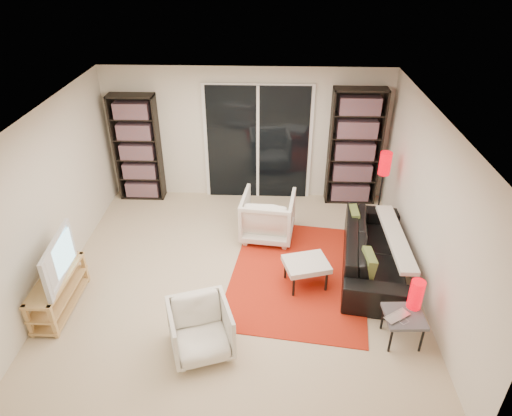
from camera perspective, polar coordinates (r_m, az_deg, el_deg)
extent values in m
plane|color=beige|center=(6.65, -2.28, -8.71)|extent=(5.00, 5.00, 0.00)
cube|color=silver|center=(8.20, -1.17, 9.15)|extent=(5.00, 0.02, 2.40)
cube|color=silver|center=(4.03, -5.36, -18.21)|extent=(5.00, 0.02, 2.40)
cube|color=silver|center=(6.64, -24.57, 0.62)|extent=(0.02, 5.00, 2.40)
cube|color=silver|center=(6.28, 20.86, -0.24)|extent=(0.02, 5.00, 2.40)
cube|color=white|center=(5.45, -2.80, 11.15)|extent=(5.00, 5.00, 0.02)
cube|color=white|center=(8.22, 0.23, 8.08)|extent=(1.92, 0.06, 2.16)
cube|color=black|center=(8.19, 0.23, 7.99)|extent=(1.80, 0.02, 2.10)
cube|color=white|center=(8.18, 0.22, 7.96)|extent=(0.05, 0.02, 2.10)
cube|color=black|center=(8.48, -14.60, 7.23)|extent=(0.80, 0.30, 1.95)
cube|color=brown|center=(8.46, -14.63, 7.18)|extent=(0.70, 0.22, 1.85)
cube|color=black|center=(8.23, 12.22, 7.37)|extent=(0.90, 0.30, 2.10)
cube|color=brown|center=(8.21, 12.24, 7.32)|extent=(0.80, 0.22, 2.00)
cube|color=tan|center=(6.42, -23.86, -8.08)|extent=(0.36, 1.13, 0.04)
cube|color=tan|center=(6.55, -23.44, -9.65)|extent=(0.36, 1.13, 0.03)
cube|color=tan|center=(6.67, -23.10, -10.90)|extent=(0.36, 1.13, 0.04)
cube|color=tan|center=(6.28, -26.56, -12.55)|extent=(0.05, 0.05, 0.50)
cube|color=tan|center=(6.98, -22.93, -6.80)|extent=(0.05, 0.05, 0.50)
cube|color=tan|center=(6.15, -24.03, -12.89)|extent=(0.05, 0.05, 0.50)
cube|color=tan|center=(6.86, -20.63, -6.97)|extent=(0.05, 0.05, 0.50)
imported|color=black|center=(6.23, -24.29, -5.87)|extent=(0.22, 1.01, 0.58)
cube|color=red|center=(6.73, 5.34, -8.21)|extent=(2.22, 2.80, 0.01)
imported|color=black|center=(6.85, 14.56, -5.17)|extent=(1.17, 2.28, 0.63)
imported|color=silver|center=(7.30, 1.50, -1.00)|extent=(0.91, 0.93, 0.76)
imported|color=silver|center=(5.50, -6.95, -14.81)|extent=(0.88, 0.89, 0.64)
cube|color=silver|center=(6.35, 6.30, -6.99)|extent=(0.70, 0.62, 0.08)
cylinder|color=black|center=(6.27, 4.72, -9.82)|extent=(0.04, 0.04, 0.32)
cylinder|color=black|center=(6.55, 3.69, -7.69)|extent=(0.04, 0.04, 0.32)
cylinder|color=black|center=(6.40, 8.78, -9.09)|extent=(0.04, 0.04, 0.32)
cylinder|color=black|center=(6.68, 7.58, -7.05)|extent=(0.04, 0.04, 0.32)
cube|color=#4A4A4F|center=(5.79, 18.05, -12.75)|extent=(0.48, 0.48, 0.04)
cylinder|color=black|center=(5.75, 16.48, -15.50)|extent=(0.03, 0.03, 0.38)
cylinder|color=black|center=(5.99, 15.56, -13.02)|extent=(0.03, 0.03, 0.38)
cylinder|color=black|center=(5.86, 20.01, -15.18)|extent=(0.03, 0.03, 0.38)
cylinder|color=black|center=(6.10, 18.94, -12.76)|extent=(0.03, 0.03, 0.38)
imported|color=silver|center=(5.70, 17.56, -13.08)|extent=(0.38, 0.35, 0.03)
cylinder|color=#BF0009|center=(5.81, 19.38, -10.14)|extent=(0.17, 0.17, 0.38)
cylinder|color=black|center=(7.98, 14.67, -2.18)|extent=(0.21, 0.21, 0.03)
cylinder|color=black|center=(7.73, 15.15, 0.92)|extent=(0.03, 0.03, 1.03)
cylinder|color=#BF0009|center=(7.43, 15.84, 5.38)|extent=(0.18, 0.18, 0.37)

